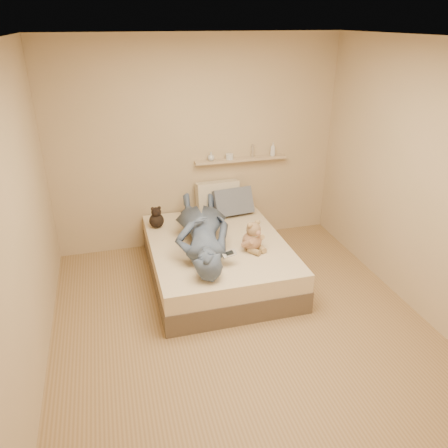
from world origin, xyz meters
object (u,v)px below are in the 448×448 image
object	(u,v)px
dark_plush	(156,218)
teddy_bear	(253,238)
bed	(218,259)
person	(202,230)
game_console	(229,254)
wall_shelf	(241,159)
pillow_cream	(218,197)
pillow_grey	(233,202)

from	to	relation	value
dark_plush	teddy_bear	bearing A→B (deg)	-42.30
bed	teddy_bear	bearing A→B (deg)	-41.59
dark_plush	person	bearing A→B (deg)	-54.92
person	game_console	bearing A→B (deg)	117.69
person	dark_plush	bearing A→B (deg)	-46.01
game_console	wall_shelf	bearing A→B (deg)	68.63
teddy_bear	person	world-z (taller)	person
pillow_cream	pillow_grey	bearing A→B (deg)	-40.97
dark_plush	wall_shelf	bearing A→B (deg)	16.83
wall_shelf	pillow_grey	bearing A→B (deg)	-127.39
teddy_bear	dark_plush	bearing A→B (deg)	137.70
bed	teddy_bear	world-z (taller)	teddy_bear
game_console	pillow_grey	bearing A→B (deg)	72.01
pillow_cream	pillow_grey	xyz separation A→B (m)	(0.16, -0.14, -0.03)
teddy_bear	pillow_grey	world-z (taller)	pillow_grey
dark_plush	pillow_cream	distance (m)	0.88
teddy_bear	pillow_cream	size ratio (longest dim) A/B	0.63
teddy_bear	wall_shelf	world-z (taller)	wall_shelf
pillow_grey	wall_shelf	size ratio (longest dim) A/B	0.42
bed	pillow_grey	size ratio (longest dim) A/B	3.80
game_console	pillow_cream	distance (m)	1.39
pillow_grey	teddy_bear	bearing A→B (deg)	-93.59
pillow_cream	wall_shelf	bearing A→B (deg)	13.52
bed	dark_plush	distance (m)	0.89
game_console	dark_plush	distance (m)	1.24
game_console	person	size ratio (longest dim) A/B	0.10
teddy_bear	person	size ratio (longest dim) A/B	0.21
teddy_bear	pillow_cream	world-z (taller)	pillow_cream
teddy_bear	pillow_grey	distance (m)	0.98
dark_plush	pillow_cream	size ratio (longest dim) A/B	0.50
teddy_bear	pillow_grey	xyz separation A→B (m)	(0.06, 0.98, 0.03)
dark_plush	wall_shelf	size ratio (longest dim) A/B	0.23
bed	teddy_bear	distance (m)	0.57
dark_plush	wall_shelf	xyz separation A→B (m)	(1.16, 0.35, 0.53)
game_console	person	world-z (taller)	person
pillow_cream	pillow_grey	size ratio (longest dim) A/B	1.10
bed	pillow_grey	bearing A→B (deg)	60.99
bed	person	distance (m)	0.46
bed	game_console	world-z (taller)	game_console
teddy_bear	pillow_cream	xyz separation A→B (m)	(-0.10, 1.12, 0.06)
person	wall_shelf	size ratio (longest dim) A/B	1.37
game_console	wall_shelf	distance (m)	1.63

